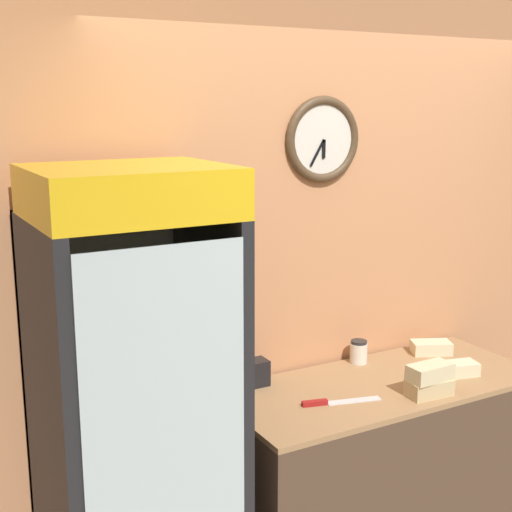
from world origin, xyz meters
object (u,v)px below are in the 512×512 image
at_px(beverage_cooler, 130,399).
at_px(condiment_jar, 359,352).
at_px(sandwich_stack_bottom, 429,388).
at_px(napkin_dispenser, 256,373).
at_px(sandwich_flat_left, 455,369).
at_px(chefs_knife, 330,402).
at_px(sandwich_flat_right, 431,347).
at_px(sandwich_stack_middle, 430,372).

bearing_deg(beverage_cooler, condiment_jar, 9.89).
bearing_deg(beverage_cooler, sandwich_stack_bottom, -11.45).
xyz_separation_m(beverage_cooler, condiment_jar, (1.26, 0.22, -0.10)).
height_order(condiment_jar, napkin_dispenser, napkin_dispenser).
relative_size(sandwich_flat_left, condiment_jar, 2.03).
height_order(chefs_knife, napkin_dispenser, napkin_dispenser).
distance_m(sandwich_stack_bottom, chefs_knife, 0.46).
bearing_deg(condiment_jar, sandwich_stack_bottom, -87.00).
relative_size(sandwich_stack_bottom, sandwich_flat_left, 0.90).
bearing_deg(sandwich_flat_left, condiment_jar, 129.65).
bearing_deg(sandwich_stack_bottom, sandwich_flat_right, 46.49).
distance_m(sandwich_flat_right, napkin_dispenser, 1.00).
bearing_deg(sandwich_stack_bottom, sandwich_flat_left, 23.76).
distance_m(sandwich_flat_left, chefs_knife, 0.71).
distance_m(sandwich_stack_middle, chefs_knife, 0.47).
relative_size(sandwich_flat_right, napkin_dispenser, 1.89).
distance_m(beverage_cooler, sandwich_flat_left, 1.57).
relative_size(beverage_cooler, napkin_dispenser, 16.37).
distance_m(beverage_cooler, napkin_dispenser, 0.72).
bearing_deg(chefs_knife, sandwich_stack_bottom, -18.03).
relative_size(sandwich_stack_middle, sandwich_flat_left, 0.88).
bearing_deg(beverage_cooler, napkin_dispenser, 17.99).
bearing_deg(sandwich_stack_bottom, beverage_cooler, 168.55).
bearing_deg(sandwich_stack_middle, napkin_dispenser, 141.99).
distance_m(beverage_cooler, chefs_knife, 0.88).
bearing_deg(condiment_jar, chefs_knife, -140.08).
relative_size(sandwich_flat_right, condiment_jar, 1.96).
height_order(sandwich_stack_bottom, chefs_knife, sandwich_stack_bottom).
distance_m(sandwich_flat_left, condiment_jar, 0.47).
xyz_separation_m(sandwich_stack_middle, napkin_dispenser, (-0.61, 0.48, -0.05)).
bearing_deg(napkin_dispenser, chefs_knife, -61.80).
xyz_separation_m(sandwich_stack_middle, sandwich_flat_right, (0.39, 0.41, -0.08)).
xyz_separation_m(beverage_cooler, napkin_dispenser, (0.67, 0.22, -0.10)).
bearing_deg(sandwich_flat_left, sandwich_stack_middle, -156.24).
relative_size(sandwich_stack_middle, condiment_jar, 1.78).
xyz_separation_m(chefs_knife, condiment_jar, (0.41, 0.34, 0.05)).
xyz_separation_m(sandwich_stack_middle, sandwich_flat_left, (0.27, 0.12, -0.08)).
xyz_separation_m(sandwich_stack_middle, chefs_knife, (-0.43, 0.14, -0.10)).
height_order(sandwich_flat_left, chefs_knife, sandwich_flat_left).
distance_m(sandwich_stack_bottom, sandwich_flat_left, 0.30).
distance_m(sandwich_flat_right, condiment_jar, 0.42).
height_order(beverage_cooler, sandwich_stack_bottom, beverage_cooler).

